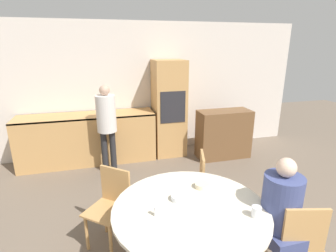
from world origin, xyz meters
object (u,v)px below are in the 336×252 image
object	(u,v)px
person_seated	(282,213)
cup	(256,212)
sideboard	(223,134)
bowl_near	(202,185)
oven_unit	(169,109)
dining_table	(190,228)
person_standing	(107,120)
chair_far_right	(194,181)
bowl_centre	(179,198)
chair_near_right	(297,238)
chair_far_left	(111,202)

from	to	relation	value
person_seated	cup	xyz separation A→B (m)	(-0.30, -0.04, 0.10)
sideboard	bowl_near	size ratio (longest dim) A/B	6.93
oven_unit	sideboard	size ratio (longest dim) A/B	1.83
dining_table	person_seated	size ratio (longest dim) A/B	1.13
dining_table	oven_unit	bearing A→B (deg)	78.33
person_standing	cup	world-z (taller)	person_standing
chair_far_right	person_standing	bearing A→B (deg)	-130.26
dining_table	chair_far_right	size ratio (longest dim) A/B	1.62
oven_unit	person_seated	world-z (taller)	oven_unit
chair_far_right	bowl_centre	xyz separation A→B (m)	(-0.44, -0.75, 0.30)
chair_near_right	bowl_centre	bearing A→B (deg)	-11.18
dining_table	person_standing	xyz separation A→B (m)	(-0.62, 2.48, 0.40)
chair_far_right	cup	bearing A→B (deg)	23.60
sideboard	bowl_near	distance (m)	2.65
person_seated	bowl_centre	xyz separation A→B (m)	(-0.86, 0.37, 0.07)
dining_table	chair_far_left	bearing A→B (deg)	134.31
chair_far_right	cup	world-z (taller)	chair_far_right
sideboard	dining_table	world-z (taller)	sideboard
chair_far_right	person_seated	world-z (taller)	person_seated
dining_table	chair_near_right	size ratio (longest dim) A/B	1.62
person_seated	person_standing	xyz separation A→B (m)	(-1.41, 2.70, 0.23)
person_seated	bowl_near	bearing A→B (deg)	137.37
oven_unit	sideboard	bearing A→B (deg)	-24.77
person_standing	cup	distance (m)	2.96
oven_unit	person_standing	world-z (taller)	oven_unit
sideboard	bowl_near	xyz separation A→B (m)	(-1.38, -2.24, 0.32)
oven_unit	person_seated	xyz separation A→B (m)	(0.18, -3.21, -0.23)
bowl_near	chair_far_left	bearing A→B (deg)	156.30
sideboard	person_seated	distance (m)	2.88
oven_unit	dining_table	world-z (taller)	oven_unit
chair_far_right	person_standing	size ratio (longest dim) A/B	0.56
sideboard	dining_table	size ratio (longest dim) A/B	0.73
sideboard	chair_near_right	bearing A→B (deg)	-103.79
bowl_centre	chair_near_right	bearing A→B (deg)	-25.27
sideboard	person_seated	size ratio (longest dim) A/B	0.83
sideboard	person_seated	xyz separation A→B (m)	(-0.82, -2.75, 0.25)
sideboard	cup	xyz separation A→B (m)	(-1.12, -2.80, 0.34)
oven_unit	dining_table	size ratio (longest dim) A/B	1.35
dining_table	bowl_near	world-z (taller)	bowl_near
oven_unit	chair_far_right	bearing A→B (deg)	-96.57
chair_near_right	person_standing	bearing A→B (deg)	-47.24
sideboard	cup	world-z (taller)	sideboard
oven_unit	bowl_near	bearing A→B (deg)	-98.13
oven_unit	person_seated	bearing A→B (deg)	-86.86
chair_near_right	bowl_centre	xyz separation A→B (m)	(-0.98, 0.46, 0.30)
oven_unit	bowl_near	size ratio (longest dim) A/B	12.70
chair_far_left	cup	xyz separation A→B (m)	(1.17, -0.96, 0.32)
chair_far_left	bowl_near	xyz separation A→B (m)	(0.91, -0.40, 0.30)
chair_near_right	person_seated	distance (m)	0.27
dining_table	chair_far_left	xyz separation A→B (m)	(-0.67, 0.69, -0.06)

